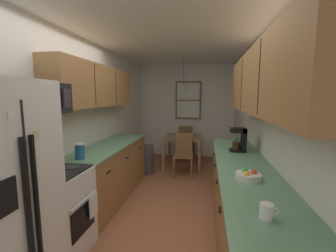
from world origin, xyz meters
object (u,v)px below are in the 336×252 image
storage_canister (80,151)px  trash_bin (147,159)px  mug_by_coffeemaker (235,141)px  mug_spare (267,211)px  table_serving_bowl (182,135)px  fruit_bowl (248,175)px  stove_range (55,212)px  coffee_maker (240,139)px  dining_table (183,141)px  dining_chair_near (183,152)px  microwave_over_range (37,99)px  dining_chair_far (186,140)px

storage_canister → trash_bin: bearing=81.7°
mug_by_coffeemaker → trash_bin: bearing=154.3°
mug_by_coffeemaker → mug_spare: (-0.09, -2.28, -0.00)m
table_serving_bowl → mug_spare: bearing=-76.0°
trash_bin → fruit_bowl: fruit_bowl is taller
stove_range → coffee_maker: size_ratio=3.29×
dining_table → coffee_maker: coffee_maker is taller
table_serving_bowl → trash_bin: bearing=-132.4°
mug_by_coffeemaker → storage_canister: bearing=-148.9°
dining_chair_near → dining_table: bearing=96.4°
microwave_over_range → fruit_bowl: (2.07, 0.16, -0.72)m
dining_table → storage_canister: bearing=-110.3°
stove_range → mug_by_coffeemaker: bearing=40.7°
dining_table → trash_bin: bearing=-136.3°
microwave_over_range → table_serving_bowl: (1.09, 3.33, -0.91)m
dining_chair_near → stove_range: bearing=-112.5°
trash_bin → mug_spare: bearing=-62.2°
mug_spare → fruit_bowl: size_ratio=0.51×
table_serving_bowl → coffee_maker: bearing=-62.9°
trash_bin → coffee_maker: bearing=-37.1°
stove_range → mug_by_coffeemaker: (2.03, 1.75, 0.48)m
trash_bin → storage_canister: storage_canister is taller
storage_canister → microwave_over_range: bearing=-101.8°
dining_chair_far → storage_canister: (-1.04, -3.40, 0.50)m
trash_bin → microwave_over_range: bearing=-99.0°
dining_chair_far → table_serving_bowl: size_ratio=5.30×
dining_chair_near → mug_spare: bearing=-74.8°
dining_chair_near → fruit_bowl: 2.64m
stove_range → dining_chair_far: size_ratio=1.22×
trash_bin → storage_canister: bearing=-98.3°
dining_chair_far → trash_bin: bearing=-118.9°
microwave_over_range → dining_chair_near: 3.10m
dining_table → mug_spare: bearing=-76.3°
stove_range → mug_spare: size_ratio=9.11×
trash_bin → mug_by_coffeemaker: (1.74, -0.83, 0.64)m
microwave_over_range → dining_chair_near: size_ratio=0.67×
storage_canister → mug_spare: (1.95, -1.06, -0.05)m
trash_bin → mug_by_coffeemaker: size_ratio=5.60×
trash_bin → mug_spare: 3.58m
dining_chair_far → trash_bin: 1.53m
dining_table → dining_chair_far: 0.66m
dining_chair_far → microwave_over_range: bearing=-106.3°
storage_canister → fruit_bowl: (1.96, -0.36, -0.06)m
dining_chair_near → storage_canister: bearing=-117.5°
trash_bin → stove_range: bearing=-96.5°
stove_range → table_serving_bowl: 3.48m
dining_table → storage_canister: (-1.02, -2.75, 0.39)m
coffee_maker → mug_by_coffeemaker: (-0.00, 0.48, -0.12)m
dining_chair_near → mug_by_coffeemaker: (0.94, -0.87, 0.45)m
stove_range → microwave_over_range: bearing=180.0°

